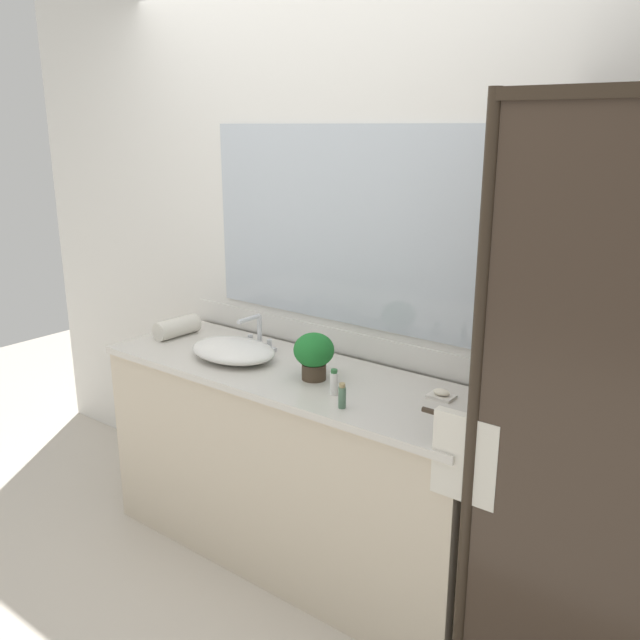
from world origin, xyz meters
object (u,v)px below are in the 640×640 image
(sink_basin, at_px, (233,350))
(potted_plant, at_px, (314,353))
(rolled_towel_near_edge, at_px, (177,327))
(soap_dish, at_px, (441,395))
(faucet, at_px, (258,338))
(amenity_bottle_body_wash, at_px, (342,396))
(amenity_bottle_conditioner, at_px, (334,383))

(sink_basin, height_order, potted_plant, potted_plant)
(potted_plant, distance_m, rolled_towel_near_edge, 0.90)
(soap_dish, height_order, rolled_towel_near_edge, rolled_towel_near_edge)
(faucet, height_order, amenity_bottle_body_wash, faucet)
(faucet, relative_size, potted_plant, 0.88)
(sink_basin, xyz_separation_m, potted_plant, (0.44, 0.02, 0.07))
(rolled_towel_near_edge, bearing_deg, faucet, 10.88)
(faucet, xyz_separation_m, soap_dish, (0.95, 0.00, -0.04))
(sink_basin, xyz_separation_m, soap_dish, (0.95, 0.16, -0.03))
(amenity_bottle_conditioner, relative_size, amenity_bottle_body_wash, 1.06)
(amenity_bottle_body_wash, height_order, rolled_towel_near_edge, amenity_bottle_body_wash)
(soap_dish, xyz_separation_m, amenity_bottle_body_wash, (-0.25, -0.31, 0.03))
(rolled_towel_near_edge, bearing_deg, soap_dish, 3.63)
(faucet, bearing_deg, soap_dish, 0.07)
(amenity_bottle_conditioner, xyz_separation_m, rolled_towel_near_edge, (-1.06, 0.13, -0.00))
(sink_basin, bearing_deg, potted_plant, 3.19)
(amenity_bottle_body_wash, relative_size, rolled_towel_near_edge, 0.42)
(faucet, bearing_deg, potted_plant, -17.43)
(potted_plant, relative_size, rolled_towel_near_edge, 0.84)
(potted_plant, bearing_deg, soap_dish, 15.19)
(faucet, xyz_separation_m, rolled_towel_near_edge, (-0.46, -0.09, -0.01))
(potted_plant, height_order, amenity_bottle_body_wash, potted_plant)
(sink_basin, relative_size, faucet, 2.43)
(potted_plant, relative_size, amenity_bottle_body_wash, 2.02)
(soap_dish, bearing_deg, sink_basin, -170.25)
(potted_plant, bearing_deg, amenity_bottle_body_wash, -32.48)
(sink_basin, height_order, amenity_bottle_conditioner, amenity_bottle_conditioner)
(faucet, distance_m, rolled_towel_near_edge, 0.47)
(sink_basin, xyz_separation_m, rolled_towel_near_edge, (-0.46, 0.07, 0.01))
(potted_plant, distance_m, amenity_bottle_body_wash, 0.32)
(faucet, relative_size, soap_dish, 1.72)
(sink_basin, relative_size, soap_dish, 4.16)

